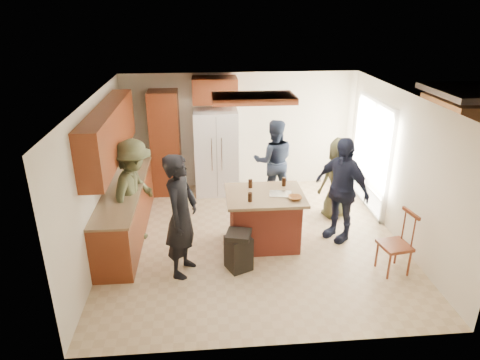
{
  "coord_description": "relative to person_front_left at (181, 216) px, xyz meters",
  "views": [
    {
      "loc": [
        -0.79,
        -6.45,
        3.83
      ],
      "look_at": [
        -0.23,
        -0.04,
        1.15
      ],
      "focal_mm": 32.0,
      "sensor_mm": 36.0,
      "label": 1
    }
  ],
  "objects": [
    {
      "name": "person_side_right",
      "position": [
        2.65,
        0.81,
        -0.04
      ],
      "size": [
        1.06,
        1.19,
        1.83
      ],
      "primitive_type": "imported",
      "rotation": [
        0.0,
        0.0,
        -0.96
      ],
      "color": "#181D31",
      "rests_on": "ground"
    },
    {
      "name": "person_counter",
      "position": [
        -0.81,
        0.99,
        -0.04
      ],
      "size": [
        0.83,
        1.28,
        1.82
      ],
      "primitive_type": "imported",
      "rotation": [
        0.0,
        0.0,
        1.31
      ],
      "color": "#383A22",
      "rests_on": "ground"
    },
    {
      "name": "person_behind_left",
      "position": [
        1.76,
        2.44,
        -0.09
      ],
      "size": [
        0.85,
        0.55,
        1.72
      ],
      "primitive_type": "imported",
      "rotation": [
        0.0,
        0.0,
        3.1
      ],
      "color": "#1B2336",
      "rests_on": "ground"
    },
    {
      "name": "spindle_chair",
      "position": [
        3.2,
        -0.27,
        -0.5
      ],
      "size": [
        0.48,
        0.48,
        0.99
      ],
      "color": "maroon",
      "rests_on": "ground"
    },
    {
      "name": "island_items",
      "position": [
        1.56,
        0.64,
        0.02
      ],
      "size": [
        0.87,
        0.7,
        0.15
      ],
      "color": "silver",
      "rests_on": "kitchen_island"
    },
    {
      "name": "person_front_left",
      "position": [
        0.0,
        0.0,
        0.0
      ],
      "size": [
        0.71,
        0.82,
        1.9
      ],
      "primitive_type": "imported",
      "rotation": [
        0.0,
        0.0,
        1.23
      ],
      "color": "black",
      "rests_on": "ground"
    },
    {
      "name": "room_shell",
      "position": [
        5.54,
        2.49,
        -0.08
      ],
      "size": [
        8.0,
        5.2,
        5.0
      ],
      "color": "tan",
      "rests_on": "ground"
    },
    {
      "name": "trash_bin",
      "position": [
        0.84,
        0.0,
        -0.63
      ],
      "size": [
        0.45,
        0.45,
        0.63
      ],
      "color": "black",
      "rests_on": "ground"
    },
    {
      "name": "refrigerator",
      "position": [
        0.62,
        2.96,
        -0.05
      ],
      "size": [
        0.9,
        0.76,
        1.8
      ],
      "color": "white",
      "rests_on": "ground"
    },
    {
      "name": "back_wall_units",
      "position": [
        -0.17,
        3.04,
        0.43
      ],
      "size": [
        1.8,
        0.6,
        2.45
      ],
      "color": "maroon",
      "rests_on": "ground"
    },
    {
      "name": "person_behind_right",
      "position": [
        2.86,
        1.62,
        -0.17
      ],
      "size": [
        0.89,
        0.74,
        1.56
      ],
      "primitive_type": "imported",
      "rotation": [
        0.0,
        0.0,
        3.51
      ],
      "color": "#363720",
      "rests_on": "ground"
    },
    {
      "name": "left_cabinetry",
      "position": [
        -1.08,
        1.24,
        0.0
      ],
      "size": [
        0.64,
        3.0,
        2.3
      ],
      "color": "maroon",
      "rests_on": "ground"
    },
    {
      "name": "kitchen_island",
      "position": [
        1.33,
        0.71,
        -0.48
      ],
      "size": [
        1.28,
        1.03,
        0.93
      ],
      "color": "#9D3928",
      "rests_on": "ground"
    }
  ]
}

